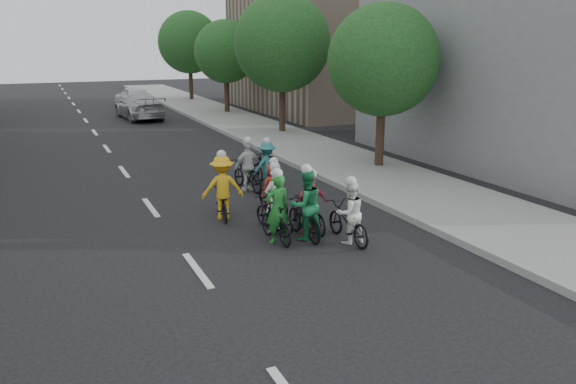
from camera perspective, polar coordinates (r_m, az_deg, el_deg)
ground at (r=12.02m, az=-9.19°, el=-7.83°), size 120.00×120.00×0.00m
sidewalk_right at (r=23.80m, az=3.08°, el=4.03°), size 4.00×80.00×0.15m
curb_right at (r=22.98m, az=-1.25°, el=3.68°), size 0.18×80.00×0.18m
bldg_ne at (r=24.49m, az=26.34°, el=12.09°), size 10.00×14.00×8.00m
bldg_se at (r=39.48m, az=4.21°, el=14.15°), size 10.00×14.00×8.00m
tree_r_0 at (r=20.84m, az=9.65°, el=13.04°), size 4.00×4.00×5.97m
tree_r_1 at (r=28.76m, az=-0.62°, el=14.87°), size 4.80×4.80×6.93m
tree_r_2 at (r=37.18m, az=-6.37°, el=13.98°), size 4.00×4.00×5.97m
tree_r_3 at (r=45.81m, az=-10.01°, el=14.74°), size 4.80×4.80×6.93m
cyclist_0 at (r=14.03m, az=-1.41°, el=-1.76°), size 0.86×1.69×1.79m
cyclist_1 at (r=13.45m, az=1.77°, el=-1.92°), size 0.85×1.68×1.87m
cyclist_2 at (r=15.12m, az=-6.70°, el=-0.07°), size 1.21×1.63×1.88m
cyclist_3 at (r=13.93m, az=2.25°, el=-1.75°), size 0.90×1.62×1.65m
cyclist_4 at (r=15.58m, az=-1.53°, el=-0.14°), size 0.74×1.71×1.58m
cyclist_5 at (r=13.25m, az=-1.18°, el=-2.53°), size 0.64×1.55×1.82m
cyclist_6 at (r=13.35m, az=6.17°, el=-2.71°), size 0.72×1.79×1.63m
cyclist_7 at (r=18.10m, az=-2.20°, el=2.40°), size 1.06×1.94×1.69m
cyclist_8 at (r=17.98m, az=-4.14°, el=2.06°), size 0.98×1.86×1.74m
follow_car_lead at (r=35.83m, az=-14.85°, el=8.39°), size 2.54×5.35×1.51m
follow_car_trail at (r=42.75m, az=-15.47°, el=9.35°), size 2.33×4.57×1.49m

